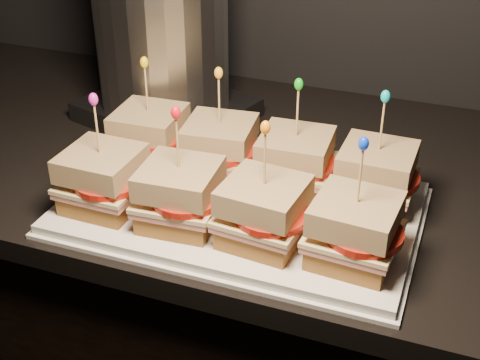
% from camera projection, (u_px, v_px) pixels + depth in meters
% --- Properties ---
extents(granite_slab, '(2.70, 0.65, 0.03)m').
position_uv_depth(granite_slab, '(391.00, 193.00, 1.00)').
color(granite_slab, black).
rests_on(granite_slab, cabinet).
extents(platter, '(0.47, 0.29, 0.02)m').
position_uv_depth(platter, '(240.00, 209.00, 0.91)').
color(platter, white).
rests_on(platter, granite_slab).
extents(platter_rim, '(0.48, 0.30, 0.01)m').
position_uv_depth(platter_rim, '(240.00, 212.00, 0.92)').
color(platter_rim, white).
rests_on(platter_rim, granite_slab).
extents(sandwich_0_bread_bot, '(0.10, 0.10, 0.03)m').
position_uv_depth(sandwich_0_bread_bot, '(151.00, 152.00, 1.01)').
color(sandwich_0_bread_bot, brown).
rests_on(sandwich_0_bread_bot, platter).
extents(sandwich_0_ham, '(0.11, 0.10, 0.01)m').
position_uv_depth(sandwich_0_ham, '(150.00, 142.00, 1.00)').
color(sandwich_0_ham, '#CD726C').
rests_on(sandwich_0_ham, sandwich_0_bread_bot).
extents(sandwich_0_cheese, '(0.11, 0.11, 0.01)m').
position_uv_depth(sandwich_0_cheese, '(150.00, 138.00, 1.00)').
color(sandwich_0_cheese, beige).
rests_on(sandwich_0_cheese, sandwich_0_ham).
extents(sandwich_0_tomato, '(0.09, 0.09, 0.01)m').
position_uv_depth(sandwich_0_tomato, '(155.00, 137.00, 0.98)').
color(sandwich_0_tomato, '#B61E11').
rests_on(sandwich_0_tomato, sandwich_0_cheese).
extents(sandwich_0_bread_top, '(0.10, 0.10, 0.03)m').
position_uv_depth(sandwich_0_bread_top, '(149.00, 121.00, 0.98)').
color(sandwich_0_bread_top, brown).
rests_on(sandwich_0_bread_top, sandwich_0_tomato).
extents(sandwich_0_pick, '(0.00, 0.00, 0.09)m').
position_uv_depth(sandwich_0_pick, '(147.00, 92.00, 0.96)').
color(sandwich_0_pick, tan).
rests_on(sandwich_0_pick, sandwich_0_bread_top).
extents(sandwich_0_frill, '(0.01, 0.01, 0.02)m').
position_uv_depth(sandwich_0_frill, '(144.00, 62.00, 0.94)').
color(sandwich_0_frill, yellow).
rests_on(sandwich_0_frill, sandwich_0_pick).
extents(sandwich_1_bread_bot, '(0.10, 0.10, 0.03)m').
position_uv_depth(sandwich_1_bread_bot, '(220.00, 165.00, 0.97)').
color(sandwich_1_bread_bot, brown).
rests_on(sandwich_1_bread_bot, platter).
extents(sandwich_1_ham, '(0.11, 0.11, 0.01)m').
position_uv_depth(sandwich_1_ham, '(220.00, 155.00, 0.97)').
color(sandwich_1_ham, '#CD726C').
rests_on(sandwich_1_ham, sandwich_1_bread_bot).
extents(sandwich_1_cheese, '(0.11, 0.11, 0.01)m').
position_uv_depth(sandwich_1_cheese, '(220.00, 151.00, 0.96)').
color(sandwich_1_cheese, beige).
rests_on(sandwich_1_cheese, sandwich_1_ham).
extents(sandwich_1_tomato, '(0.09, 0.09, 0.01)m').
position_uv_depth(sandwich_1_tomato, '(226.00, 149.00, 0.95)').
color(sandwich_1_tomato, '#B61E11').
rests_on(sandwich_1_tomato, sandwich_1_cheese).
extents(sandwich_1_bread_top, '(0.11, 0.11, 0.03)m').
position_uv_depth(sandwich_1_bread_top, '(220.00, 133.00, 0.95)').
color(sandwich_1_bread_top, brown).
rests_on(sandwich_1_bread_top, sandwich_1_tomato).
extents(sandwich_1_pick, '(0.00, 0.00, 0.09)m').
position_uv_depth(sandwich_1_pick, '(219.00, 103.00, 0.92)').
color(sandwich_1_pick, tan).
rests_on(sandwich_1_pick, sandwich_1_bread_top).
extents(sandwich_1_frill, '(0.01, 0.01, 0.02)m').
position_uv_depth(sandwich_1_frill, '(219.00, 73.00, 0.90)').
color(sandwich_1_frill, gold).
rests_on(sandwich_1_frill, sandwich_1_pick).
extents(sandwich_2_bread_bot, '(0.10, 0.10, 0.03)m').
position_uv_depth(sandwich_2_bread_bot, '(294.00, 179.00, 0.94)').
color(sandwich_2_bread_bot, brown).
rests_on(sandwich_2_bread_bot, platter).
extents(sandwich_2_ham, '(0.11, 0.10, 0.01)m').
position_uv_depth(sandwich_2_ham, '(295.00, 168.00, 0.93)').
color(sandwich_2_ham, '#CD726C').
rests_on(sandwich_2_ham, sandwich_2_bread_bot).
extents(sandwich_2_cheese, '(0.11, 0.11, 0.01)m').
position_uv_depth(sandwich_2_cheese, '(295.00, 164.00, 0.93)').
color(sandwich_2_cheese, beige).
rests_on(sandwich_2_cheese, sandwich_2_ham).
extents(sandwich_2_tomato, '(0.09, 0.09, 0.01)m').
position_uv_depth(sandwich_2_tomato, '(302.00, 163.00, 0.92)').
color(sandwich_2_tomato, '#B61E11').
rests_on(sandwich_2_tomato, sandwich_2_cheese).
extents(sandwich_2_bread_top, '(0.10, 0.10, 0.03)m').
position_uv_depth(sandwich_2_bread_top, '(296.00, 146.00, 0.91)').
color(sandwich_2_bread_top, brown).
rests_on(sandwich_2_bread_top, sandwich_2_tomato).
extents(sandwich_2_pick, '(0.00, 0.00, 0.09)m').
position_uv_depth(sandwich_2_pick, '(297.00, 116.00, 0.89)').
color(sandwich_2_pick, tan).
rests_on(sandwich_2_pick, sandwich_2_bread_top).
extents(sandwich_2_frill, '(0.01, 0.01, 0.02)m').
position_uv_depth(sandwich_2_frill, '(299.00, 84.00, 0.87)').
color(sandwich_2_frill, '#11A918').
rests_on(sandwich_2_frill, sandwich_2_pick).
extents(sandwich_3_bread_bot, '(0.09, 0.09, 0.03)m').
position_uv_depth(sandwich_3_bread_bot, '(374.00, 194.00, 0.91)').
color(sandwich_3_bread_bot, brown).
rests_on(sandwich_3_bread_bot, platter).
extents(sandwich_3_ham, '(0.10, 0.10, 0.01)m').
position_uv_depth(sandwich_3_ham, '(375.00, 183.00, 0.90)').
color(sandwich_3_ham, '#CD726C').
rests_on(sandwich_3_ham, sandwich_3_bread_bot).
extents(sandwich_3_cheese, '(0.11, 0.10, 0.01)m').
position_uv_depth(sandwich_3_cheese, '(375.00, 178.00, 0.89)').
color(sandwich_3_cheese, beige).
rests_on(sandwich_3_cheese, sandwich_3_ham).
extents(sandwich_3_tomato, '(0.09, 0.09, 0.01)m').
position_uv_depth(sandwich_3_tomato, '(384.00, 177.00, 0.88)').
color(sandwich_3_tomato, '#B61E11').
rests_on(sandwich_3_tomato, sandwich_3_cheese).
extents(sandwich_3_bread_top, '(0.10, 0.10, 0.03)m').
position_uv_depth(sandwich_3_bread_top, '(378.00, 160.00, 0.88)').
color(sandwich_3_bread_top, brown).
rests_on(sandwich_3_bread_top, sandwich_3_tomato).
extents(sandwich_3_pick, '(0.00, 0.00, 0.09)m').
position_uv_depth(sandwich_3_pick, '(382.00, 129.00, 0.86)').
color(sandwich_3_pick, tan).
rests_on(sandwich_3_pick, sandwich_3_bread_top).
extents(sandwich_3_frill, '(0.01, 0.01, 0.02)m').
position_uv_depth(sandwich_3_frill, '(385.00, 96.00, 0.83)').
color(sandwich_3_frill, '#08B1BA').
rests_on(sandwich_3_frill, sandwich_3_pick).
extents(sandwich_4_bread_bot, '(0.09, 0.09, 0.03)m').
position_uv_depth(sandwich_4_bread_bot, '(105.00, 197.00, 0.90)').
color(sandwich_4_bread_bot, brown).
rests_on(sandwich_4_bread_bot, platter).
extents(sandwich_4_ham, '(0.10, 0.10, 0.01)m').
position_uv_depth(sandwich_4_ham, '(104.00, 186.00, 0.89)').
color(sandwich_4_ham, '#CD726C').
rests_on(sandwich_4_ham, sandwich_4_bread_bot).
extents(sandwich_4_cheese, '(0.11, 0.10, 0.01)m').
position_uv_depth(sandwich_4_cheese, '(103.00, 182.00, 0.89)').
color(sandwich_4_cheese, beige).
rests_on(sandwich_4_cheese, sandwich_4_ham).
extents(sandwich_4_tomato, '(0.09, 0.09, 0.01)m').
position_uv_depth(sandwich_4_tomato, '(108.00, 181.00, 0.88)').
color(sandwich_4_tomato, '#B61E11').
rests_on(sandwich_4_tomato, sandwich_4_cheese).
extents(sandwich_4_bread_top, '(0.10, 0.10, 0.03)m').
position_uv_depth(sandwich_4_bread_top, '(101.00, 163.00, 0.87)').
color(sandwich_4_bread_top, brown).
rests_on(sandwich_4_bread_top, sandwich_4_tomato).
extents(sandwich_4_pick, '(0.00, 0.00, 0.09)m').
position_uv_depth(sandwich_4_pick, '(97.00, 132.00, 0.85)').
color(sandwich_4_pick, tan).
rests_on(sandwich_4_pick, sandwich_4_bread_top).
extents(sandwich_4_frill, '(0.01, 0.01, 0.02)m').
position_uv_depth(sandwich_4_frill, '(93.00, 99.00, 0.83)').
color(sandwich_4_frill, '#D524AF').
rests_on(sandwich_4_frill, sandwich_4_pick).
extents(sandwich_5_bread_bot, '(0.10, 0.10, 0.03)m').
position_uv_depth(sandwich_5_bread_bot, '(181.00, 213.00, 0.87)').
color(sandwich_5_bread_bot, brown).
rests_on(sandwich_5_bread_bot, platter).
extents(sandwich_5_ham, '(0.11, 0.10, 0.01)m').
position_uv_depth(sandwich_5_ham, '(181.00, 202.00, 0.86)').
color(sandwich_5_ham, '#CD726C').
rests_on(sandwich_5_ham, sandwich_5_bread_bot).
extents(sandwich_5_cheese, '(0.11, 0.11, 0.01)m').
position_uv_depth(sandwich_5_cheese, '(180.00, 198.00, 0.85)').
color(sandwich_5_cheese, beige).
rests_on(sandwich_5_cheese, sandwich_5_ham).
extents(sandwich_5_tomato, '(0.09, 0.09, 0.01)m').
position_uv_depth(sandwich_5_tomato, '(187.00, 197.00, 0.84)').
color(sandwich_5_tomato, '#B61E11').
rests_on(sandwich_5_tomato, sandwich_5_cheese).
extents(sandwich_5_bread_top, '(0.10, 0.10, 0.03)m').
position_uv_depth(sandwich_5_bread_top, '(179.00, 179.00, 0.84)').
color(sandwich_5_bread_top, brown).
rests_on(sandwich_5_bread_top, sandwich_5_tomato).
extents(sandwich_5_pick, '(0.00, 0.00, 0.09)m').
position_uv_depth(sandwich_5_pick, '(178.00, 146.00, 0.82)').
color(sandwich_5_pick, tan).
rests_on(sandwich_5_pick, sandwich_5_bread_top).
extents(sandwich_5_frill, '(0.01, 0.01, 0.02)m').
position_uv_depth(sandwich_5_frill, '(176.00, 113.00, 0.79)').
color(sandwich_5_frill, red).
rests_on(sandwich_5_frill, sandwich_5_pick).
extents(sandwich_6_bread_bot, '(0.10, 0.10, 0.03)m').
position_uv_depth(sandwich_6_bread_bot, '(263.00, 231.00, 0.83)').
color(sandwich_6_bread_bot, brown).
rests_on(sandwich_6_bread_bot, platter).
extents(sandwich_6_ham, '(0.11, 0.11, 0.01)m').
position_uv_depth(sandwich_6_ham, '(263.00, 219.00, 0.82)').
color(sandwich_6_ham, '#CD726C').
rests_on(sandwich_6_ham, sandwich_6_bread_bot).
extents(sandwich_6_cheese, '(0.11, 0.11, 0.01)m').
position_uv_depth(sandwich_6_cheese, '(264.00, 215.00, 0.82)').
color(sandwich_6_cheese, beige).
rests_on(sandwich_6_cheese, sandwich_6_ham).
extents(sandwich_6_tomato, '(0.09, 0.09, 0.01)m').
position_uv_depth(sandwich_6_tomato, '(271.00, 214.00, 0.81)').
color(sandwich_6_tomato, '#B61E11').
rests_on(sandwich_6_tomato, sandwich_6_cheese).
extents(sandwich_6_bread_top, '(0.10, 0.10, 0.03)m').
position_uv_depth(sandwich_6_bread_top, '(264.00, 195.00, 0.81)').
color(sandwich_6_bread_top, brown).
rests_on(sandwich_6_bread_top, sandwich_6_tomato).
extents(sandwich_6_pick, '(0.00, 0.00, 0.09)m').
position_uv_depth(sandwich_6_pick, '(265.00, 162.00, 0.78)').
color(sandwich_6_pick, tan).
rests_on(sandwich_6_pick, sandwich_6_bread_top).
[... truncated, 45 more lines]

